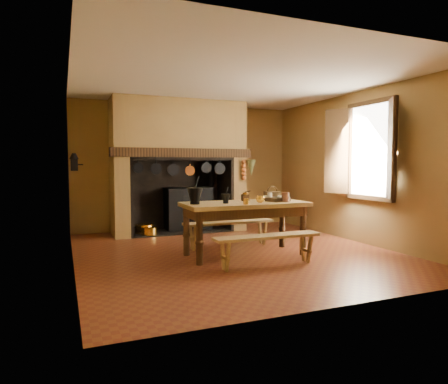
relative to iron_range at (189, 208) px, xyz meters
name	(u,v)px	position (x,y,z in m)	size (l,w,h in m)	color
floor	(234,252)	(0.04, -2.45, -0.48)	(5.50, 5.50, 0.00)	brown
ceiling	(235,81)	(0.04, -2.45, 2.32)	(5.50, 5.50, 0.00)	silver
back_wall	(186,167)	(0.04, 0.30, 0.92)	(5.00, 0.02, 2.80)	olive
wall_left	(71,168)	(-2.46, -2.45, 0.92)	(0.02, 5.50, 2.80)	olive
wall_right	(357,167)	(2.54, -2.45, 0.92)	(0.02, 5.50, 2.80)	olive
wall_front	(344,170)	(0.04, -5.20, 0.92)	(5.00, 0.02, 2.80)	olive
chimney_breast	(178,148)	(-0.26, -0.14, 1.33)	(2.95, 0.96, 2.80)	olive
iron_range	(189,208)	(0.00, 0.00, 0.00)	(1.12, 0.55, 1.60)	black
hearth_pans	(145,230)	(-1.01, -0.23, -0.39)	(0.51, 0.62, 0.20)	gold
hanging_pans	(183,169)	(-0.30, -0.64, 0.88)	(1.92, 0.29, 0.27)	black
onion_string	(244,170)	(1.04, -0.66, 0.85)	(0.12, 0.10, 0.46)	#92461A
herb_bunch	(251,168)	(1.22, -0.66, 0.90)	(0.20, 0.20, 0.35)	#505629
window	(366,150)	(2.39, -2.85, 1.22)	(0.39, 1.75, 1.76)	white
wall_coffee_mill	(74,161)	(-2.38, -0.90, 1.03)	(0.23, 0.16, 0.31)	black
work_table	(245,211)	(0.11, -2.72, 0.23)	(1.97, 0.88, 0.85)	#A68C4C
bench_front	(267,243)	(0.11, -3.48, -0.15)	(1.60, 0.28, 0.45)	#A68C4C
bench_back	(229,228)	(0.11, -2.06, -0.14)	(1.63, 0.28, 0.46)	#A68C4C
mortar_large	(195,195)	(-0.73, -2.73, 0.51)	(0.25, 0.25, 0.42)	black
mortar_small	(226,198)	(-0.25, -2.79, 0.45)	(0.15, 0.15, 0.25)	black
coffee_grinder	(245,197)	(0.20, -2.53, 0.43)	(0.15, 0.12, 0.17)	#372611
brass_mug_a	(246,202)	(-0.04, -3.08, 0.42)	(0.08, 0.08, 0.09)	gold
brass_mug_b	(246,197)	(0.26, -2.42, 0.42)	(0.08, 0.08, 0.09)	gold
mixing_bowl	(274,198)	(0.68, -2.64, 0.41)	(0.31, 0.31, 0.08)	#B6AD8C
stoneware_crock	(285,197)	(0.73, -2.92, 0.45)	(0.12, 0.12, 0.15)	brown
glass_jar	(270,197)	(0.59, -2.66, 0.44)	(0.08, 0.08, 0.14)	beige
wicker_basket	(272,195)	(0.75, -2.45, 0.45)	(0.25, 0.18, 0.24)	#432F14
wooden_tray	(278,199)	(0.67, -2.79, 0.40)	(0.35, 0.25, 0.06)	#372611
brass_cup	(260,199)	(0.29, -2.89, 0.42)	(0.13, 0.13, 0.11)	gold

